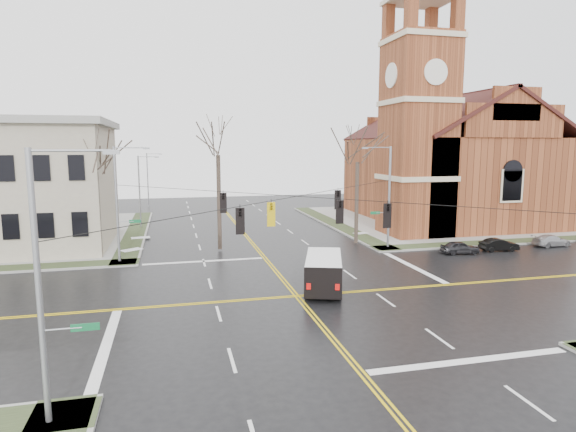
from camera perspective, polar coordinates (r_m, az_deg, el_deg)
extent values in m
plane|color=black|center=(30.10, 1.05, -9.47)|extent=(120.00, 120.00, 0.00)
cube|color=gray|center=(62.48, 17.66, -0.46)|extent=(30.00, 30.00, 0.15)
cube|color=#2A351C|center=(56.59, 5.62, -0.91)|extent=(2.00, 30.00, 0.02)
cube|color=#2A351C|center=(51.36, 25.64, -2.64)|extent=(30.00, 2.00, 0.02)
cube|color=#2A351C|center=(53.63, -17.62, -1.77)|extent=(2.00, 30.00, 0.02)
cube|color=gold|center=(30.07, 0.82, -9.47)|extent=(0.12, 100.00, 0.01)
cube|color=gold|center=(30.12, 1.27, -9.44)|extent=(0.12, 100.00, 0.01)
cube|color=gold|center=(29.99, 1.10, -9.53)|extent=(100.00, 0.12, 0.01)
cube|color=gold|center=(30.21, 0.99, -9.39)|extent=(100.00, 0.12, 0.01)
cube|color=silver|center=(23.06, 20.78, -15.73)|extent=(9.50, 0.50, 0.01)
cube|color=silver|center=(39.37, -9.97, -5.30)|extent=(9.50, 0.50, 0.01)
cube|color=silver|center=(24.72, -20.72, -14.06)|extent=(0.50, 9.50, 0.01)
cube|color=silver|center=(38.35, 14.52, -5.81)|extent=(0.50, 9.50, 0.01)
cube|color=brown|center=(50.89, 15.06, 8.95)|extent=(6.00, 6.00, 20.00)
cube|color=beige|center=(51.92, 15.48, 19.48)|extent=(6.30, 6.30, 0.50)
cylinder|color=silver|center=(48.70, 17.12, 16.00)|extent=(2.40, 0.15, 2.40)
cylinder|color=silver|center=(49.97, 12.13, 15.97)|extent=(0.15, 2.40, 2.40)
cube|color=brown|center=(63.33, 18.16, 4.11)|extent=(18.00, 24.00, 10.00)
cube|color=brown|center=(53.90, 13.04, 0.65)|extent=(2.00, 5.00, 4.40)
cube|color=tan|center=(50.08, -30.72, 2.93)|extent=(18.00, 14.00, 11.00)
cylinder|color=gray|center=(43.72, 11.90, 2.18)|extent=(0.20, 0.20, 9.00)
cylinder|color=gray|center=(43.63, 11.14, 0.40)|extent=(1.20, 0.06, 0.06)
cube|color=#105E33|center=(43.34, 10.30, 0.37)|extent=(0.90, 0.04, 0.25)
cylinder|color=gray|center=(42.98, 10.62, 7.99)|extent=(2.40, 0.08, 0.08)
cube|color=gray|center=(42.50, 9.13, 7.96)|extent=(0.50, 0.22, 0.15)
cylinder|color=gray|center=(39.71, -19.64, 1.27)|extent=(0.20, 0.20, 9.00)
cylinder|color=gray|center=(39.83, -18.69, -0.63)|extent=(1.20, 0.06, 0.06)
cube|color=#105E33|center=(39.77, -17.68, -0.60)|extent=(0.90, 0.04, 0.25)
cylinder|color=gray|center=(39.34, -18.20, 7.70)|extent=(2.40, 0.08, 0.08)
cube|color=gray|center=(39.26, -16.44, 7.70)|extent=(0.50, 0.22, 0.15)
cylinder|color=gray|center=(17.37, -27.43, -7.81)|extent=(0.20, 0.20, 9.00)
cylinder|color=gray|center=(17.63, -25.20, -12.03)|extent=(1.20, 0.06, 0.06)
cube|color=#105E33|center=(17.50, -22.91, -12.04)|extent=(0.90, 0.04, 0.25)
cylinder|color=gray|center=(16.50, -24.39, 7.08)|extent=(2.40, 0.08, 0.08)
cube|color=gray|center=(16.32, -20.20, 7.13)|extent=(0.50, 0.22, 0.15)
cylinder|color=black|center=(28.81, 1.08, 2.36)|extent=(23.02, 23.02, 0.03)
cylinder|color=black|center=(28.81, 1.08, 2.36)|extent=(23.02, 23.02, 0.03)
imported|color=black|center=(24.24, -5.69, -0.61)|extent=(0.21, 0.26, 1.30)
imported|color=black|center=(33.87, 5.91, 1.93)|extent=(0.21, 0.26, 1.30)
imported|color=gold|center=(26.52, -2.01, 0.20)|extent=(0.21, 0.26, 1.30)
imported|color=black|center=(32.11, -7.68, 1.55)|extent=(0.21, 0.26, 1.30)
imported|color=black|center=(26.53, 11.68, 0.03)|extent=(0.21, 0.26, 1.30)
imported|color=black|center=(27.60, 6.15, 0.47)|extent=(0.21, 0.26, 1.30)
cylinder|color=gray|center=(56.06, -17.19, 2.74)|extent=(0.16, 0.16, 8.00)
cylinder|color=gray|center=(55.79, -16.33, 6.77)|extent=(2.00, 0.07, 0.07)
cube|color=gray|center=(55.75, -15.29, 6.75)|extent=(0.45, 0.20, 0.13)
cylinder|color=gray|center=(75.97, -16.29, 4.15)|extent=(0.16, 0.16, 8.00)
cylinder|color=gray|center=(75.77, -15.65, 7.12)|extent=(2.00, 0.07, 0.07)
cube|color=gray|center=(75.74, -14.89, 7.11)|extent=(0.45, 0.20, 0.13)
cube|color=white|center=(31.07, 4.24, -6.45)|extent=(3.88, 6.07, 1.82)
cube|color=white|center=(33.41, 4.29, -5.87)|extent=(2.38, 1.61, 1.28)
cube|color=black|center=(33.64, 4.31, -4.74)|extent=(1.92, 0.75, 0.86)
cube|color=black|center=(31.13, 4.26, -5.31)|extent=(3.32, 4.35, 0.59)
cube|color=#B70C0A|center=(28.37, 2.46, -8.33)|extent=(0.27, 0.15, 0.36)
cube|color=#B70C0A|center=(28.35, 5.87, -8.38)|extent=(0.27, 0.15, 0.36)
cube|color=black|center=(31.32, 4.22, -8.10)|extent=(3.95, 6.14, 0.11)
cylinder|color=black|center=(33.13, 2.55, -7.11)|extent=(0.51, 0.82, 0.77)
cylinder|color=black|center=(33.11, 5.98, -7.15)|extent=(0.51, 0.82, 0.77)
cylinder|color=black|center=(29.54, 2.25, -9.03)|extent=(0.51, 0.82, 0.77)
cylinder|color=black|center=(29.53, 6.11, -9.09)|extent=(0.51, 0.82, 0.77)
imported|color=black|center=(43.88, 19.72, -3.53)|extent=(3.39, 1.71, 1.11)
imported|color=black|center=(46.36, 23.73, -3.13)|extent=(3.44, 1.45, 1.11)
imported|color=#A2A2A5|center=(50.67, 28.77, -2.57)|extent=(3.64, 1.54, 1.05)
cylinder|color=#392D24|center=(41.88, -21.56, 0.13)|extent=(0.36, 0.36, 7.00)
cylinder|color=#392D24|center=(42.36, -8.17, 1.57)|extent=(0.36, 0.36, 8.26)
cylinder|color=#392D24|center=(45.19, 8.14, 1.55)|extent=(0.36, 0.36, 7.56)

